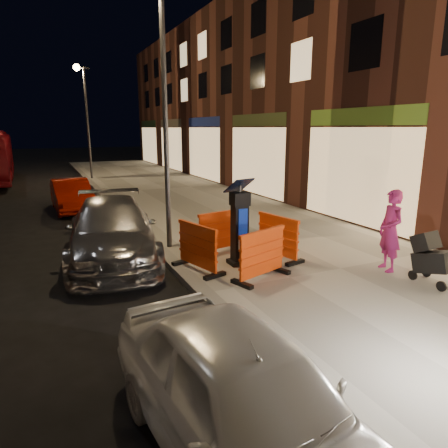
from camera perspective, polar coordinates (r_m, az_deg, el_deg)
name	(u,v)px	position (r m, az deg, el deg)	size (l,w,h in m)	color
ground_plane	(207,301)	(7.21, -2.48, -10.88)	(120.00, 120.00, 0.00)	black
sidewalk	(340,272)	(8.68, 16.27, -6.57)	(6.00, 60.00, 0.15)	#99968B
kerb	(207,297)	(7.18, -2.49, -10.34)	(0.30, 60.00, 0.15)	slate
parking_kiosk	(240,225)	(8.35, 2.25, -0.07)	(0.55, 0.55, 1.73)	black
barrier_front	(262,255)	(7.66, 5.46, -4.38)	(1.24, 0.51, 0.96)	#ED410C
barrier_back	(221,232)	(9.28, -0.44, -1.11)	(1.24, 0.51, 0.96)	#ED410C
barrier_kerbside	(198,248)	(8.08, -3.80, -3.37)	(1.24, 0.51, 0.96)	#ED410C
barrier_bldgside	(278,237)	(8.91, 7.68, -1.85)	(1.24, 0.51, 0.96)	#ED410C
car_silver	(114,259)	(9.72, -15.42, -4.81)	(1.92, 4.71, 1.37)	#ABABB0
car_red	(73,211)	(15.79, -20.76, 1.80)	(1.23, 3.53, 1.16)	#A11403
man	(390,231)	(8.66, 22.69, -0.88)	(0.61, 0.40, 1.66)	#A22268
stroller	(435,259)	(8.35, 27.91, -4.50)	(0.49, 0.75, 0.94)	black
street_lamp_mid	(165,120)	(9.48, -8.38, 14.44)	(0.12, 0.12, 6.00)	#3F3F44
street_lamp_far	(88,125)	(24.23, -18.88, 13.27)	(0.12, 0.12, 6.00)	#3F3F44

